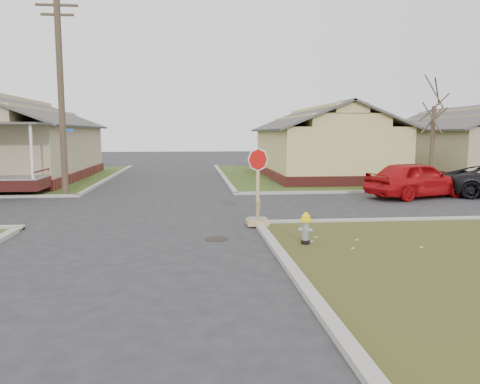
{
  "coord_description": "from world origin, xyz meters",
  "views": [
    {
      "loc": [
        1.54,
        -13.0,
        2.89
      ],
      "look_at": [
        3.0,
        1.0,
        1.1
      ],
      "focal_mm": 35.0,
      "sensor_mm": 36.0,
      "label": 1
    }
  ],
  "objects": [
    {
      "name": "red_sedan",
      "position": [
        11.53,
        6.84,
        0.82
      ],
      "size": [
        5.17,
        3.39,
        1.64
      ],
      "primitive_type": "imported",
      "rotation": [
        0.0,
        0.0,
        1.9
      ],
      "color": "#B70D11",
      "rests_on": "ground"
    },
    {
      "name": "stop_sign",
      "position": [
        3.57,
        1.15,
        0.56
      ],
      "size": [
        0.68,
        0.66,
        2.39
      ],
      "rotation": [
        0.0,
        0.0,
        0.0
      ],
      "color": "tan",
      "rests_on": "ground"
    },
    {
      "name": "tree_mid_right",
      "position": [
        14.0,
        10.2,
        2.15
      ],
      "size": [
        0.22,
        0.22,
        4.2
      ],
      "primitive_type": "cylinder",
      "color": "#483629",
      "rests_on": "verge_far_right"
    },
    {
      "name": "manhole",
      "position": [
        2.2,
        -0.5,
        0.01
      ],
      "size": [
        0.64,
        0.64,
        0.01
      ],
      "primitive_type": "cylinder",
      "color": "black",
      "rests_on": "ground"
    },
    {
      "name": "ground",
      "position": [
        0.0,
        0.0,
        0.0
      ],
      "size": [
        120.0,
        120.0,
        0.0
      ],
      "primitive_type": "plane",
      "color": "#27272A",
      "rests_on": "ground"
    },
    {
      "name": "utility_pole",
      "position": [
        -4.2,
        8.9,
        4.66
      ],
      "size": [
        1.8,
        0.28,
        9.0
      ],
      "color": "#483629",
      "rests_on": "ground"
    },
    {
      "name": "curbs",
      "position": [
        0.0,
        5.0,
        0.0
      ],
      "size": [
        80.0,
        40.0,
        0.12
      ],
      "primitive_type": null,
      "color": "#A7A297",
      "rests_on": "ground"
    },
    {
      "name": "side_house_tan",
      "position": [
        20.0,
        16.5,
        2.19
      ],
      "size": [
        7.6,
        11.6,
        4.7
      ],
      "color": "maroon",
      "rests_on": "ground"
    },
    {
      "name": "fire_hydrant",
      "position": [
        4.44,
        -1.47,
        0.5
      ],
      "size": [
        0.31,
        0.31,
        0.82
      ],
      "rotation": [
        0.0,
        0.0,
        -0.43
      ],
      "color": "black",
      "rests_on": "ground"
    },
    {
      "name": "side_house_yellow",
      "position": [
        10.0,
        16.5,
        2.19
      ],
      "size": [
        7.6,
        11.6,
        4.7
      ],
      "color": "maroon",
      "rests_on": "ground"
    }
  ]
}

